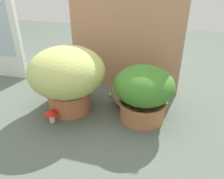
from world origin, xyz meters
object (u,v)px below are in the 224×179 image
grass_planter (67,76)px  cat (127,93)px  mushroom_ornament_red (51,113)px  leafy_planter (143,92)px

grass_planter → cat: (0.40, 0.13, -0.15)m
grass_planter → mushroom_ornament_red: bearing=-106.8°
mushroom_ornament_red → grass_planter: bearing=73.2°
leafy_planter → cat: 0.19m
grass_planter → cat: size_ratio=1.55×
grass_planter → leafy_planter: bearing=2.8°
leafy_planter → mushroom_ornament_red: size_ratio=3.87×
leafy_planter → cat: leafy_planter is taller
grass_planter → mushroom_ornament_red: grass_planter is taller
cat → mushroom_ornament_red: size_ratio=3.33×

